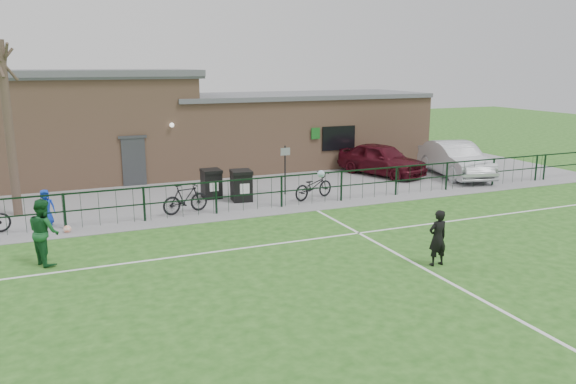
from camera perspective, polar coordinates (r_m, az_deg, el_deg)
name	(u,v)px	position (r m, az deg, el deg)	size (l,w,h in m)	color
ground	(369,288)	(13.66, 8.25, -9.67)	(90.00, 90.00, 0.00)	#255819
paving_strip	(216,181)	(25.68, -7.35, 1.09)	(34.00, 13.00, 0.02)	gray
pitch_line_touch	(258,211)	(20.38, -3.05, -1.94)	(28.00, 0.10, 0.01)	white
pitch_line_mid	(301,241)	(16.99, 1.31, -4.96)	(28.00, 0.10, 0.01)	white
pitch_line_perp	(438,276)	(14.73, 15.02, -8.27)	(0.10, 16.00, 0.01)	white
perimeter_fence	(256,194)	(20.42, -3.26, -0.19)	(28.00, 0.10, 1.20)	black
bare_tree	(9,130)	(21.42, -26.47, 5.62)	(0.30, 0.30, 6.00)	#48362B
wheelie_bin_left	(211,185)	(22.40, -7.79, 0.75)	(0.70, 0.79, 1.05)	black
wheelie_bin_right	(241,187)	(21.80, -4.77, 0.56)	(0.73, 0.83, 1.11)	black
sign_post	(285,170)	(22.69, -0.30, 2.24)	(0.06, 0.06, 2.00)	black
car_maroon	(382,159)	(27.16, 9.48, 3.32)	(1.79, 4.46, 1.52)	#490D17
car_silver	(455,159)	(27.55, 16.63, 3.20)	(1.72, 4.93, 1.62)	#B8BAC0
bicycle_d	(185,199)	(20.24, -10.38, -0.66)	(0.49, 1.74, 1.05)	black
bicycle_e	(313,186)	(22.04, 2.60, 0.61)	(0.67, 1.93, 1.02)	black
spectator_child	(46,208)	(19.99, -23.41, -1.46)	(0.59, 0.38, 1.20)	#143AC2
goalkeeper_kick	(433,235)	(15.32, 14.52, -4.28)	(2.06, 3.88, 2.06)	black
outfield_player	(44,232)	(16.17, -23.55, -3.72)	(0.86, 0.67, 1.77)	#185728
ball_ground	(67,229)	(19.05, -21.50, -3.53)	(0.25, 0.25, 0.25)	white
clubhouse	(180,127)	(28.02, -10.89, 6.53)	(24.25, 5.40, 4.96)	tan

